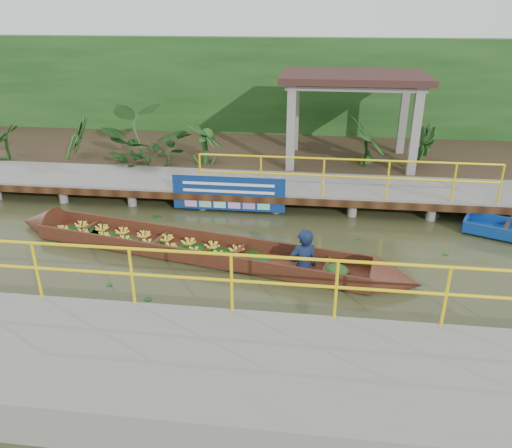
# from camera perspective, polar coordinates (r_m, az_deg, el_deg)

# --- Properties ---
(ground) EXTENTS (80.00, 80.00, 0.00)m
(ground) POSITION_cam_1_polar(r_m,az_deg,el_deg) (11.08, -4.09, -3.69)
(ground) COLOR #30341A
(ground) RESTS_ON ground
(land_strip) EXTENTS (30.00, 8.00, 0.45)m
(land_strip) POSITION_cam_1_polar(r_m,az_deg,el_deg) (17.92, 0.49, 7.99)
(land_strip) COLOR #2E2217
(land_strip) RESTS_ON ground
(far_dock) EXTENTS (16.00, 2.06, 1.66)m
(far_dock) POSITION_cam_1_polar(r_m,az_deg,el_deg) (13.99, -1.40, 4.48)
(far_dock) COLOR slate
(far_dock) RESTS_ON ground
(near_dock) EXTENTS (18.00, 2.40, 1.73)m
(near_dock) POSITION_cam_1_polar(r_m,az_deg,el_deg) (7.31, -2.64, -17.21)
(near_dock) COLOR slate
(near_dock) RESTS_ON ground
(pavilion) EXTENTS (4.40, 3.00, 3.00)m
(pavilion) POSITION_cam_1_polar(r_m,az_deg,el_deg) (16.12, 11.03, 15.22)
(pavilion) COLOR slate
(pavilion) RESTS_ON ground
(foliage_backdrop) EXTENTS (30.00, 0.80, 4.00)m
(foliage_backdrop) POSITION_cam_1_polar(r_m,az_deg,el_deg) (19.97, 1.38, 14.83)
(foliage_backdrop) COLOR #153D13
(foliage_backdrop) RESTS_ON ground
(vendor_boat) EXTENTS (9.56, 2.90, 2.18)m
(vendor_boat) POSITION_cam_1_polar(r_m,az_deg,el_deg) (10.96, -5.25, -2.56)
(vendor_boat) COLOR #37180F
(vendor_boat) RESTS_ON ground
(blue_banner) EXTENTS (2.99, 0.04, 0.93)m
(blue_banner) POSITION_cam_1_polar(r_m,az_deg,el_deg) (13.13, -3.16, 3.50)
(blue_banner) COLOR navy
(blue_banner) RESTS_ON ground
(tropical_plants) EXTENTS (14.13, 1.13, 1.41)m
(tropical_plants) POSITION_cam_1_polar(r_m,az_deg,el_deg) (15.89, -6.81, 9.24)
(tropical_plants) COLOR #153D13
(tropical_plants) RESTS_ON ground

